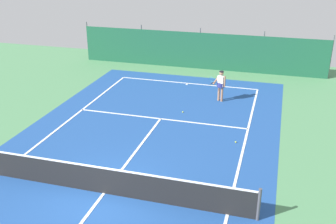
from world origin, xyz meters
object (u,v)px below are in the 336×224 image
at_px(tennis_net, 103,180).
at_px(tennis_ball_near_player, 236,142).
at_px(tennis_ball_midcourt, 183,112).
at_px(tennis_player, 221,84).

relative_size(tennis_net, tennis_ball_near_player, 153.33).
height_order(tennis_ball_near_player, tennis_ball_midcourt, same).
bearing_deg(tennis_player, tennis_ball_midcourt, 81.34).
distance_m(tennis_player, tennis_ball_near_player, 4.94).
height_order(tennis_player, tennis_ball_midcourt, tennis_player).
xyz_separation_m(tennis_net, tennis_ball_near_player, (3.74, 4.90, -0.48)).
bearing_deg(tennis_ball_midcourt, tennis_ball_near_player, -41.07).
distance_m(tennis_net, tennis_ball_near_player, 6.19).
distance_m(tennis_player, tennis_ball_midcourt, 2.74).
distance_m(tennis_net, tennis_player, 9.83).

